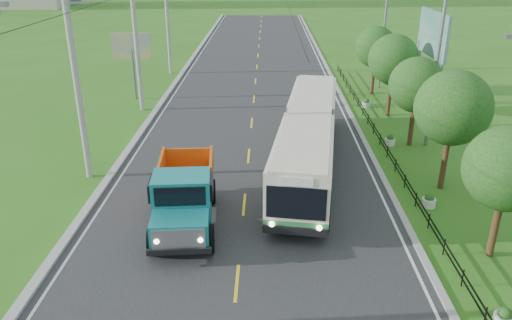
{
  "coord_description": "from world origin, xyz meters",
  "views": [
    {
      "loc": [
        1.0,
        -14.77,
        11.04
      ],
      "look_at": [
        0.54,
        6.91,
        1.9
      ],
      "focal_mm": 35.0,
      "sensor_mm": 36.0,
      "label": 1
    }
  ],
  "objects_px": {
    "streetlight_mid": "(434,66)",
    "billboard_right": "(432,41)",
    "planter_mid": "(390,140)",
    "tree_fourth": "(417,87)",
    "planter_near": "(429,201)",
    "billboard_left": "(132,50)",
    "pole_mid": "(137,41)",
    "tree_fifth": "(393,62)",
    "pole_near": "(77,82)",
    "dump_truck": "(184,192)",
    "planter_far": "(366,103)",
    "tree_second": "(506,172)",
    "tree_third": "(452,111)",
    "streetlight_far": "(382,30)",
    "pole_far": "(168,19)",
    "planter_front": "(504,318)",
    "tree_back": "(376,49)",
    "bus": "(309,135)"
  },
  "relations": [
    {
      "from": "dump_truck",
      "to": "tree_fourth",
      "type": "bearing_deg",
      "value": 33.96
    },
    {
      "from": "tree_fourth",
      "to": "billboard_right",
      "type": "xyz_separation_m",
      "value": [
        2.44,
        5.86,
        1.76
      ]
    },
    {
      "from": "tree_third",
      "to": "planter_near",
      "type": "height_order",
      "value": "tree_third"
    },
    {
      "from": "pole_far",
      "to": "tree_third",
      "type": "bearing_deg",
      "value": -53.91
    },
    {
      "from": "planter_far",
      "to": "billboard_left",
      "type": "bearing_deg",
      "value": 173.69
    },
    {
      "from": "bus",
      "to": "tree_third",
      "type": "bearing_deg",
      "value": -12.09
    },
    {
      "from": "tree_fourth",
      "to": "billboard_left",
      "type": "xyz_separation_m",
      "value": [
        -19.36,
        9.86,
        0.28
      ]
    },
    {
      "from": "planter_mid",
      "to": "billboard_right",
      "type": "xyz_separation_m",
      "value": [
        3.7,
        6.0,
        5.06
      ]
    },
    {
      "from": "pole_far",
      "to": "bus",
      "type": "height_order",
      "value": "pole_far"
    },
    {
      "from": "tree_fourth",
      "to": "planter_mid",
      "type": "bearing_deg",
      "value": -173.61
    },
    {
      "from": "pole_near",
      "to": "dump_truck",
      "type": "relative_size",
      "value": 1.5
    },
    {
      "from": "tree_second",
      "to": "planter_near",
      "type": "relative_size",
      "value": 7.91
    },
    {
      "from": "tree_third",
      "to": "dump_truck",
      "type": "distance_m",
      "value": 13.18
    },
    {
      "from": "pole_far",
      "to": "dump_truck",
      "type": "height_order",
      "value": "pole_far"
    },
    {
      "from": "tree_third",
      "to": "planter_front",
      "type": "relative_size",
      "value": 8.96
    },
    {
      "from": "pole_mid",
      "to": "billboard_left",
      "type": "distance_m",
      "value": 3.47
    },
    {
      "from": "planter_near",
      "to": "billboard_left",
      "type": "xyz_separation_m",
      "value": [
        -18.1,
        18.0,
        3.58
      ]
    },
    {
      "from": "pole_near",
      "to": "tree_back",
      "type": "relative_size",
      "value": 1.82
    },
    {
      "from": "pole_near",
      "to": "planter_far",
      "type": "height_order",
      "value": "pole_near"
    },
    {
      "from": "planter_near",
      "to": "bus",
      "type": "xyz_separation_m",
      "value": [
        -5.31,
        4.51,
        1.61
      ]
    },
    {
      "from": "pole_near",
      "to": "planter_near",
      "type": "height_order",
      "value": "pole_near"
    },
    {
      "from": "bus",
      "to": "dump_truck",
      "type": "bearing_deg",
      "value": -124.62
    },
    {
      "from": "pole_far",
      "to": "tree_second",
      "type": "distance_m",
      "value": 35.82
    },
    {
      "from": "planter_front",
      "to": "billboard_right",
      "type": "bearing_deg",
      "value": 80.45
    },
    {
      "from": "streetlight_mid",
      "to": "tree_fifth",
      "type": "bearing_deg",
      "value": 97.29
    },
    {
      "from": "planter_front",
      "to": "bus",
      "type": "distance_m",
      "value": 13.68
    },
    {
      "from": "pole_near",
      "to": "billboard_right",
      "type": "relative_size",
      "value": 1.37
    },
    {
      "from": "dump_truck",
      "to": "pole_near",
      "type": "bearing_deg",
      "value": 135.29
    },
    {
      "from": "streetlight_far",
      "to": "dump_truck",
      "type": "xyz_separation_m",
      "value": [
        -13.12,
        -23.81,
        -3.36
      ]
    },
    {
      "from": "tree_fourth",
      "to": "streetlight_far",
      "type": "distance_m",
      "value": 13.94
    },
    {
      "from": "planter_near",
      "to": "billboard_right",
      "type": "bearing_deg",
      "value": 75.2
    },
    {
      "from": "tree_third",
      "to": "billboard_right",
      "type": "xyz_separation_m",
      "value": [
        2.44,
        11.86,
        1.36
      ]
    },
    {
      "from": "pole_mid",
      "to": "billboard_right",
      "type": "distance_m",
      "value": 20.59
    },
    {
      "from": "billboard_right",
      "to": "streetlight_mid",
      "type": "bearing_deg",
      "value": -105.44
    },
    {
      "from": "streetlight_mid",
      "to": "streetlight_far",
      "type": "xyz_separation_m",
      "value": [
        0.0,
        14.0,
        0.0
      ]
    },
    {
      "from": "tree_fourth",
      "to": "tree_back",
      "type": "bearing_deg",
      "value": 90.0
    },
    {
      "from": "streetlight_mid",
      "to": "billboard_right",
      "type": "height_order",
      "value": "streetlight_mid"
    },
    {
      "from": "tree_third",
      "to": "planter_far",
      "type": "bearing_deg",
      "value": 95.18
    },
    {
      "from": "pole_near",
      "to": "tree_second",
      "type": "distance_m",
      "value": 19.44
    },
    {
      "from": "tree_back",
      "to": "planter_far",
      "type": "height_order",
      "value": "tree_back"
    },
    {
      "from": "pole_far",
      "to": "dump_truck",
      "type": "xyz_separation_m",
      "value": [
        5.79,
        -28.81,
        -3.55
      ]
    },
    {
      "from": "pole_mid",
      "to": "planter_front",
      "type": "bearing_deg",
      "value": -53.75
    },
    {
      "from": "pole_near",
      "to": "billboard_left",
      "type": "distance_m",
      "value": 15.1
    },
    {
      "from": "pole_mid",
      "to": "tree_fifth",
      "type": "xyz_separation_m",
      "value": [
        18.12,
        -0.86,
        -1.24
      ]
    },
    {
      "from": "planter_mid",
      "to": "billboard_left",
      "type": "distance_m",
      "value": 20.99
    },
    {
      "from": "tree_second",
      "to": "tree_fifth",
      "type": "relative_size",
      "value": 0.91
    },
    {
      "from": "tree_third",
      "to": "billboard_left",
      "type": "bearing_deg",
      "value": 140.67
    },
    {
      "from": "pole_near",
      "to": "tree_back",
      "type": "distance_m",
      "value": 24.98
    },
    {
      "from": "pole_near",
      "to": "tree_back",
      "type": "bearing_deg",
      "value": 43.41
    },
    {
      "from": "planter_front",
      "to": "billboard_right",
      "type": "relative_size",
      "value": 0.09
    }
  ]
}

